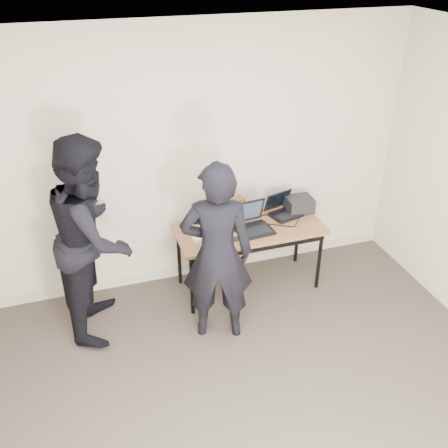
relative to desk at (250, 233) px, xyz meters
name	(u,v)px	position (x,y,z in m)	size (l,w,h in m)	color
room	(286,294)	(-0.44, -1.82, 0.69)	(4.60, 4.60, 2.80)	#403731
desk	(250,233)	(0.00, 0.00, 0.00)	(1.51, 0.66, 0.72)	brown
laptop_beige	(206,230)	(-0.45, 0.02, 0.11)	(0.34, 0.33, 0.24)	beige
laptop_center	(252,223)	(0.01, -0.01, 0.12)	(0.40, 0.39, 0.28)	black
laptop_right	(283,210)	(0.44, 0.18, 0.11)	(0.39, 0.38, 0.23)	black
leather_satchel	(226,210)	(-0.18, 0.23, 0.19)	(0.37, 0.21, 0.25)	brown
tissue	(229,196)	(-0.15, 0.23, 0.34)	(0.13, 0.10, 0.08)	white
equipment_box	(299,204)	(0.63, 0.19, 0.14)	(0.28, 0.23, 0.16)	black
power_brick	(235,239)	(-0.22, -0.17, 0.07)	(0.07, 0.05, 0.03)	black
cables	(254,228)	(0.05, 0.00, 0.06)	(1.15, 0.41, 0.01)	silver
person_typist	(217,254)	(-0.52, -0.58, 0.22)	(0.64, 0.42, 1.76)	black
person_observer	(93,237)	(-1.54, -0.09, 0.30)	(0.93, 0.73, 1.92)	black
baseboard	(199,267)	(-0.44, 0.42, -0.61)	(4.50, 0.03, 0.10)	#BEB29E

